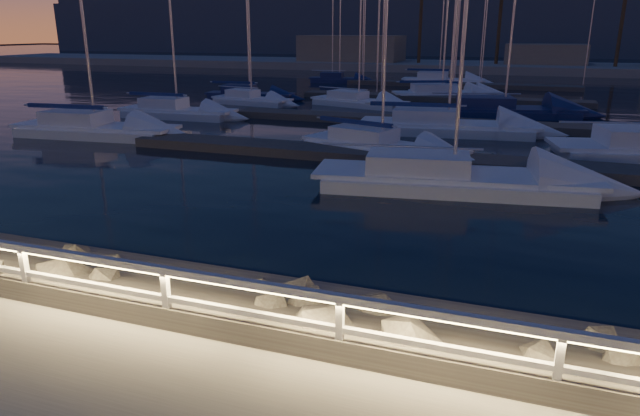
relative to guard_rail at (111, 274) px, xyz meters
The scene contains 20 objects.
ground 0.78m from the guard_rail, ahead, with size 400.00×400.00×0.00m, color gray.
harbor_water 31.27m from the guard_rail, 89.87° to the left, with size 400.00×440.00×0.60m.
guard_rail is the anchor object (origin of this frame).
riprap 2.43m from the guard_rail, 48.77° to the left, with size 40.16×3.04×1.41m.
floating_docks 32.52m from the guard_rail, 89.88° to the left, with size 22.00×36.00×0.40m.
far_shore 74.05m from the guard_rail, 90.04° to the left, with size 160.00×14.00×5.20m.
distant_hills 135.56m from the guard_rail, 99.37° to the left, with size 230.00×37.50×18.00m.
sailboat_a 27.68m from the guard_rail, 121.40° to the left, with size 7.55×2.61×12.74m.
sailboat_b 17.11m from the guard_rail, 88.84° to the left, with size 7.85×4.52×12.94m.
sailboat_c 23.66m from the guard_rail, 84.47° to the left, with size 9.52×3.80×15.72m.
sailboat_d 13.03m from the guard_rail, 72.29° to the left, with size 9.86×4.26×16.15m.
sailboat_e 33.82m from the guard_rail, 112.56° to the left, with size 6.43×2.75×10.67m.
sailboat_f 22.17m from the guard_rail, 131.75° to the left, with size 8.85×3.43×14.73m.
sailboat_g 33.35m from the guard_rail, 99.06° to the left, with size 7.56×4.02×12.36m.
sailboat_i 36.70m from the guard_rail, 113.12° to the left, with size 7.07×2.83×11.79m.
sailboat_j 39.53m from the guard_rail, 90.42° to the left, with size 7.90×5.09×13.16m.
sailboat_k 41.17m from the guard_rail, 89.50° to the left, with size 7.39×3.66×12.09m.
sailboat_l 31.41m from the guard_rail, 81.20° to the left, with size 9.84×4.77×16.04m.
sailboat_m 52.00m from the guard_rail, 103.77° to the left, with size 6.39×2.47×10.68m.
sailboat_n 52.20m from the guard_rail, 92.21° to the left, with size 8.16×2.75×13.74m.
Camera 1 is at (6.25, -7.14, 4.73)m, focal length 32.00 mm.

